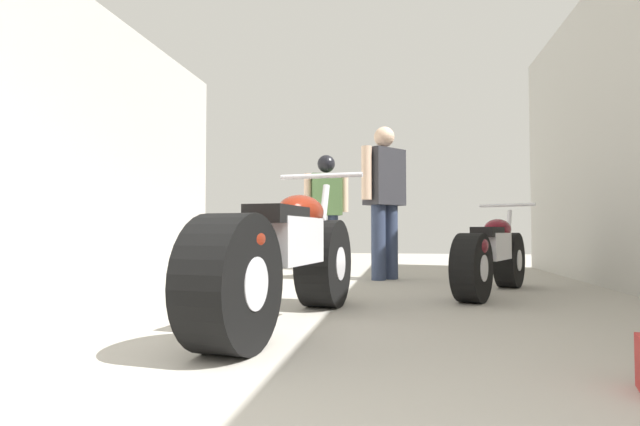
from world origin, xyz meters
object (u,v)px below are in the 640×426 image
motorcycle_black_naked (491,255)px  motorcycle_maroon_cruiser (286,258)px  mechanic_with_helmet (326,201)px  mechanic_in_blue (384,193)px

motorcycle_black_naked → motorcycle_maroon_cruiser: bearing=-130.7°
motorcycle_maroon_cruiser → mechanic_with_helmet: (-0.40, 4.15, 0.60)m
motorcycle_maroon_cruiser → motorcycle_black_naked: bearing=49.3°
motorcycle_maroon_cruiser → mechanic_in_blue: 2.96m
motorcycle_black_naked → mechanic_in_blue: bearing=129.1°
motorcycle_black_naked → mechanic_in_blue: size_ratio=0.95×
motorcycle_black_naked → mechanic_in_blue: 1.67m
mechanic_in_blue → mechanic_with_helmet: size_ratio=1.06×
motorcycle_maroon_cruiser → motorcycle_black_naked: (1.44, 1.67, -0.05)m
motorcycle_maroon_cruiser → mechanic_in_blue: mechanic_in_blue is taller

